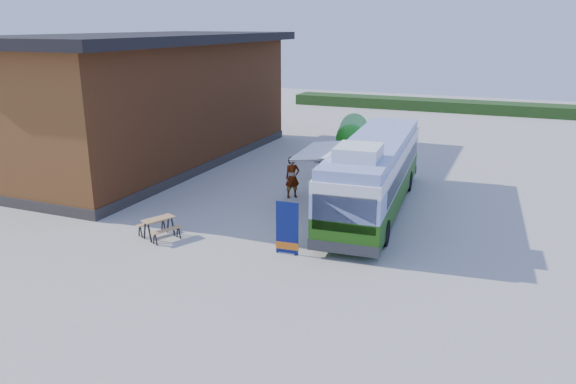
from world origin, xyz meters
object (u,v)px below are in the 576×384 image
at_px(bus, 374,172).
at_px(picnic_table, 159,223).
at_px(person_b, 320,161).
at_px(slurry_tanker, 352,133).
at_px(banner, 287,233).
at_px(person_a, 292,177).

height_order(bus, picnic_table, bus).
distance_m(person_b, slurry_tanker, 6.54).
distance_m(banner, person_b, 10.73).
bearing_deg(person_a, picnic_table, -155.72).
height_order(banner, slurry_tanker, slurry_tanker).
bearing_deg(person_a, person_b, 46.55).
distance_m(person_a, slurry_tanker, 10.45).
bearing_deg(bus, person_b, 128.71).
height_order(picnic_table, slurry_tanker, slurry_tanker).
xyz_separation_m(person_b, slurry_tanker, (-0.08, 6.53, 0.40)).
height_order(banner, person_a, banner).
bearing_deg(slurry_tanker, banner, -94.73).
height_order(banner, picnic_table, banner).
bearing_deg(person_b, banner, 27.46).
bearing_deg(bus, banner, -109.30).
relative_size(banner, person_a, 1.00).
bearing_deg(banner, bus, 70.70).
height_order(bus, person_b, bus).
relative_size(person_a, person_b, 1.10).
xyz_separation_m(person_a, slurry_tanker, (-0.10, 10.45, 0.31)).
relative_size(banner, person_b, 1.10).
bearing_deg(banner, person_b, 98.98).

